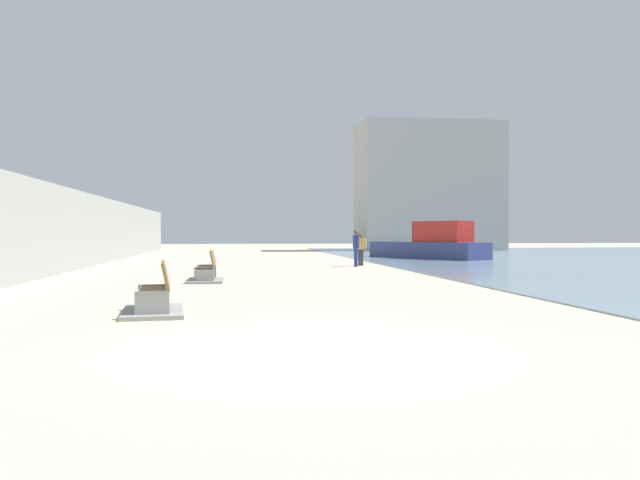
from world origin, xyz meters
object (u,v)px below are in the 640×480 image
object	(u,v)px
person_walking	(361,247)
bench_near	(155,301)
person_standing	(356,245)
boat_far_right	(431,245)
bench_far	(207,274)

from	to	relation	value
person_walking	bench_near	bearing A→B (deg)	-113.65
person_standing	boat_far_right	world-z (taller)	boat_far_right
bench_near	person_standing	distance (m)	17.40
person_walking	boat_far_right	world-z (taller)	boat_far_right
person_walking	boat_far_right	xyz separation A→B (m)	(5.51, 6.83, -0.05)
bench_near	boat_far_right	world-z (taller)	boat_far_right
bench_far	bench_near	bearing A→B (deg)	-94.79
bench_near	person_standing	world-z (taller)	person_standing
bench_near	person_walking	world-z (taller)	person_walking
bench_far	person_standing	size ratio (longest dim) A/B	1.27
bench_far	boat_far_right	distance (m)	19.74
boat_far_right	person_standing	bearing A→B (deg)	-127.79
person_standing	bench_near	bearing A→B (deg)	-113.52
bench_far	person_walking	distance (m)	10.98
bench_far	person_walking	xyz separation A→B (m)	(6.64, 8.73, 0.63)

